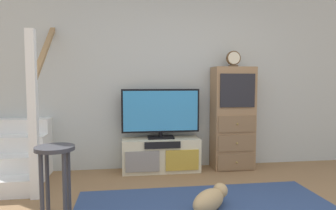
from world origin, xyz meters
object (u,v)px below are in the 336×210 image
(television, at_px, (161,112))
(desk_clock, at_px, (233,59))
(side_cabinet, at_px, (233,118))
(bar_stool_near, at_px, (55,166))
(dog, at_px, (211,199))
(media_console, at_px, (161,155))

(television, bearing_deg, desk_clock, -1.59)
(television, distance_m, side_cabinet, 1.05)
(television, relative_size, bar_stool_near, 1.56)
(side_cabinet, bearing_deg, dog, -117.52)
(media_console, xyz_separation_m, bar_stool_near, (-1.10, -1.42, 0.29))
(desk_clock, xyz_separation_m, bar_stool_near, (-2.13, -1.42, -1.06))
(bar_stool_near, bearing_deg, side_cabinet, 33.82)
(media_console, bearing_deg, desk_clock, -0.26)
(bar_stool_near, bearing_deg, dog, 2.27)
(side_cabinet, xyz_separation_m, dog, (-0.72, -1.37, -0.61))
(television, distance_m, desk_clock, 1.27)
(television, height_order, desk_clock, desk_clock)
(television, height_order, bar_stool_near, television)
(bar_stool_near, xyz_separation_m, dog, (1.42, 0.06, -0.40))
(side_cabinet, relative_size, dog, 3.15)
(media_console, distance_m, side_cabinet, 1.15)
(media_console, relative_size, television, 0.99)
(desk_clock, bearing_deg, dog, -117.47)
(desk_clock, relative_size, bar_stool_near, 0.32)
(desk_clock, height_order, bar_stool_near, desk_clock)
(desk_clock, bearing_deg, media_console, 179.74)
(media_console, relative_size, bar_stool_near, 1.55)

